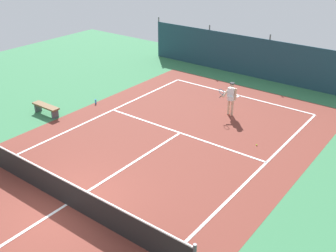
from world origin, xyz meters
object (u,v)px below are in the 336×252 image
at_px(water_bottle, 96,102).
at_px(courtside_bench, 46,107).
at_px(tennis_player, 231,96).
at_px(tennis_net, 65,192).
at_px(tennis_ball_near_player, 257,145).

bearing_deg(water_bottle, courtside_bench, -111.25).
bearing_deg(courtside_bench, water_bottle, 68.75).
bearing_deg(tennis_player, tennis_net, 92.44).
relative_size(tennis_net, water_bottle, 42.17).
height_order(tennis_player, water_bottle, tennis_player).
bearing_deg(tennis_player, tennis_ball_near_player, 147.20).
height_order(tennis_ball_near_player, courtside_bench, courtside_bench).
relative_size(tennis_player, tennis_ball_near_player, 24.85).
bearing_deg(courtside_bench, tennis_net, -32.89).
height_order(tennis_ball_near_player, water_bottle, water_bottle).
relative_size(tennis_net, tennis_ball_near_player, 153.33).
bearing_deg(courtside_bench, tennis_ball_near_player, 19.24).
bearing_deg(tennis_ball_near_player, tennis_net, -113.38).
distance_m(courtside_bench, water_bottle, 2.55).
relative_size(tennis_player, courtside_bench, 1.03).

